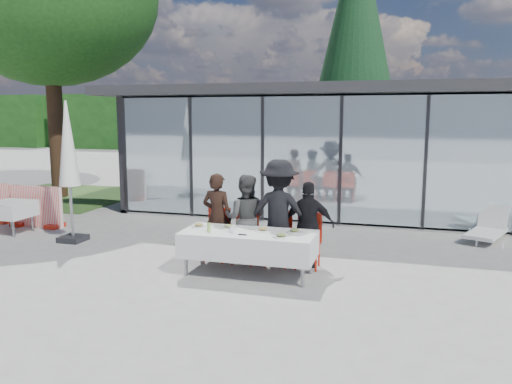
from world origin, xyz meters
TOP-DOWN VIEW (x-y plane):
  - ground at (0.00, 0.00)m, footprint 90.00×90.00m
  - pavilion at (2.00, 8.16)m, footprint 14.80×8.80m
  - treeline at (-2.00, 28.00)m, footprint 62.50×2.00m
  - dining_table at (-0.01, -0.21)m, footprint 2.26×0.96m
  - diner_a at (-0.84, 0.53)m, footprint 0.66×0.66m
  - diner_chair_a at (-0.84, 0.54)m, footprint 0.44×0.44m
  - diner_b at (-0.29, 0.53)m, footprint 0.86×0.86m
  - diner_chair_b at (-0.29, 0.54)m, footprint 0.44×0.44m
  - diner_c at (0.35, 0.53)m, footprint 1.30×1.30m
  - diner_chair_c at (0.35, 0.54)m, footprint 0.44×0.44m
  - diner_d at (0.89, 0.53)m, footprint 0.97×0.97m
  - diner_chair_d at (0.89, 0.54)m, footprint 0.44×0.44m
  - plate_a at (-0.96, -0.07)m, footprint 0.27×0.27m
  - plate_b at (-0.42, -0.03)m, footprint 0.27×0.27m
  - plate_c at (0.21, -0.07)m, footprint 0.27×0.27m
  - plate_d at (0.75, -0.03)m, footprint 0.27×0.27m
  - plate_extra at (0.61, -0.42)m, footprint 0.27×0.27m
  - juice_bottle at (-0.64, -0.41)m, footprint 0.06×0.06m
  - drinking_glasses at (-0.27, -0.33)m, footprint 0.07×0.07m
  - folded_eyeglasses at (-0.03, -0.45)m, footprint 0.14×0.03m
  - spare_table_left at (-6.13, 1.19)m, footprint 0.86×0.86m
  - market_umbrella at (-4.31, 0.93)m, footprint 0.50×0.50m
  - lounger at (4.31, 3.55)m, footprint 1.07×1.46m
  - conifer_tree at (0.50, 13.00)m, footprint 4.00×4.00m
  - grass_patch at (-8.50, 6.00)m, footprint 5.00×5.00m

SIDE VIEW (x-z plane):
  - ground at x=0.00m, z-range 0.00..0.00m
  - grass_patch at x=-8.50m, z-range 0.00..0.02m
  - lounger at x=4.31m, z-range -0.10..0.62m
  - diner_chair_a at x=-0.84m, z-range 0.05..1.03m
  - diner_chair_b at x=-0.29m, z-range 0.05..1.03m
  - diner_chair_c at x=0.35m, z-range 0.05..1.03m
  - diner_chair_d at x=0.89m, z-range 0.05..1.03m
  - dining_table at x=-0.01m, z-range 0.16..0.91m
  - spare_table_left at x=-6.13m, z-range 0.18..0.92m
  - folded_eyeglasses at x=-0.03m, z-range 0.75..0.76m
  - diner_d at x=0.89m, z-range 0.00..1.54m
  - plate_a at x=-0.96m, z-range 0.74..0.81m
  - plate_b at x=-0.42m, z-range 0.74..0.81m
  - plate_c at x=0.21m, z-range 0.74..0.81m
  - plate_d at x=0.75m, z-range 0.74..0.81m
  - plate_extra at x=0.61m, z-range 0.74..0.81m
  - drinking_glasses at x=-0.27m, z-range 0.75..0.85m
  - diner_b at x=-0.29m, z-range 0.00..1.63m
  - diner_a at x=-0.84m, z-range 0.00..1.64m
  - juice_bottle at x=-0.64m, z-range 0.75..0.90m
  - diner_c at x=0.35m, z-range 0.00..1.92m
  - market_umbrella at x=-4.31m, z-range 0.43..3.43m
  - pavilion at x=2.00m, z-range 0.43..3.87m
  - treeline at x=-2.00m, z-range 0.00..4.40m
  - conifer_tree at x=0.50m, z-range 0.74..11.24m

